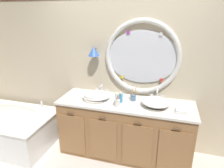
# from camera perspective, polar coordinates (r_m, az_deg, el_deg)

# --- Properties ---
(ground_plane) EXTENTS (14.00, 14.00, 0.00)m
(ground_plane) POSITION_cam_1_polar(r_m,az_deg,el_deg) (3.12, 0.97, -21.71)
(ground_plane) COLOR silver
(back_wall_assembly) EXTENTS (6.40, 0.26, 2.60)m
(back_wall_assembly) POSITION_cam_1_polar(r_m,az_deg,el_deg) (3.01, 4.35, 5.21)
(back_wall_assembly) COLOR beige
(back_wall_assembly) RESTS_ON ground_plane
(vanity_counter) EXTENTS (1.96, 0.66, 0.88)m
(vanity_counter) POSITION_cam_1_polar(r_m,az_deg,el_deg) (3.03, 3.68, -12.75)
(vanity_counter) COLOR olive
(vanity_counter) RESTS_ON ground_plane
(bathtub) EXTENTS (1.59, 0.96, 0.63)m
(bathtub) POSITION_cam_1_polar(r_m,az_deg,el_deg) (3.78, -28.47, -10.48)
(bathtub) COLOR white
(bathtub) RESTS_ON ground_plane
(sink_basin_left) EXTENTS (0.41, 0.41, 0.12)m
(sink_basin_left) POSITION_cam_1_polar(r_m,az_deg,el_deg) (2.89, -4.63, -3.31)
(sink_basin_left) COLOR white
(sink_basin_left) RESTS_ON vanity_counter
(sink_basin_right) EXTENTS (0.39, 0.39, 0.13)m
(sink_basin_right) POSITION_cam_1_polar(r_m,az_deg,el_deg) (2.72, 12.73, -5.15)
(sink_basin_right) COLOR white
(sink_basin_right) RESTS_ON vanity_counter
(faucet_set_left) EXTENTS (0.22, 0.14, 0.15)m
(faucet_set_left) POSITION_cam_1_polar(r_m,az_deg,el_deg) (3.11, -3.01, -1.66)
(faucet_set_left) COLOR silver
(faucet_set_left) RESTS_ON vanity_counter
(faucet_set_right) EXTENTS (0.22, 0.15, 0.16)m
(faucet_set_right) POSITION_cam_1_polar(r_m,az_deg,el_deg) (2.95, 13.07, -3.18)
(faucet_set_right) COLOR silver
(faucet_set_right) RESTS_ON vanity_counter
(toothbrush_holder_left) EXTENTS (0.08, 0.08, 0.21)m
(toothbrush_holder_left) POSITION_cam_1_polar(r_m,az_deg,el_deg) (2.66, 1.44, -5.37)
(toothbrush_holder_left) COLOR white
(toothbrush_holder_left) RESTS_ON vanity_counter
(toothbrush_holder_right) EXTENTS (0.09, 0.09, 0.22)m
(toothbrush_holder_right) POSITION_cam_1_polar(r_m,az_deg,el_deg) (2.86, 6.21, -3.85)
(toothbrush_holder_right) COLOR slate
(toothbrush_holder_right) RESTS_ON vanity_counter
(soap_dispenser) EXTENTS (0.06, 0.06, 0.16)m
(soap_dispenser) POSITION_cam_1_polar(r_m,az_deg,el_deg) (2.79, 2.57, -4.02)
(soap_dispenser) COLOR #388EBC
(soap_dispenser) RESTS_ON vanity_counter
(folded_hand_towel) EXTENTS (0.18, 0.12, 0.04)m
(folded_hand_towel) POSITION_cam_1_polar(r_m,az_deg,el_deg) (2.66, 19.96, -7.53)
(folded_hand_towel) COLOR white
(folded_hand_towel) RESTS_ON vanity_counter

